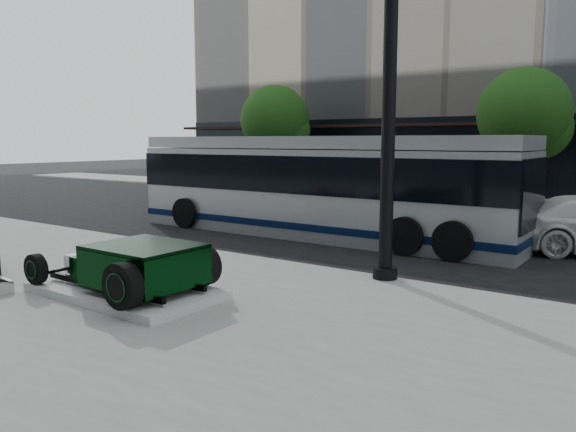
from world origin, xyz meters
The scene contains 8 objects.
ground centered at (0.00, 0.00, 0.00)m, with size 120.00×120.00×0.00m, color black.
sidewalk_far centered at (0.00, 14.00, 0.06)m, with size 70.00×4.00×0.12m, color gray.
street_trees centered at (1.15, 13.07, 3.77)m, with size 29.80×3.80×5.70m.
display_plinth centered at (-1.08, -5.95, 0.20)m, with size 3.40×1.80×0.15m, color silver.
hot_rod centered at (-0.75, -5.95, 0.70)m, with size 3.22×2.00×0.81m.
info_plaque centered at (-3.03, -7.12, 0.24)m, with size 0.43×0.35×0.31m.
lamppost centered at (2.09, -2.20, 4.15)m, with size 0.48×0.48×8.73m.
transit_bus centered at (-2.14, 1.94, 1.49)m, with size 12.12×2.88×2.92m.
Camera 1 is at (6.79, -12.06, 2.81)m, focal length 35.00 mm.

